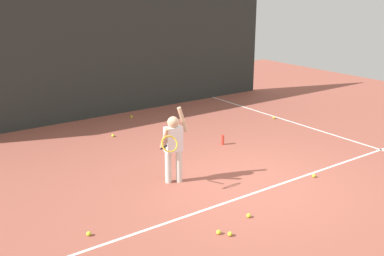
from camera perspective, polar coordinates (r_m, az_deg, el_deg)
ground_plane at (r=8.17m, az=7.20°, el=-6.75°), size 20.00×20.00×0.00m
court_line_baseline at (r=7.93m, az=9.02°, el=-7.61°), size 9.00×0.05×0.00m
court_line_sideline at (r=11.18m, az=16.67°, el=-0.64°), size 0.05×9.00×0.00m
back_fence_windscreen at (r=12.15m, az=-10.32°, el=9.48°), size 10.18×0.08×3.41m
fence_post_1 at (r=12.19m, az=-10.47°, el=9.85°), size 0.09×0.09×3.56m
fence_post_2 at (r=14.95m, az=7.23°, el=11.36°), size 0.09×0.09×3.56m
tennis_player at (r=7.85m, az=-2.36°, el=-1.96°), size 0.76×0.57×1.35m
water_bottle at (r=9.95m, az=3.85°, el=-1.48°), size 0.07×0.07×0.22m
tennis_ball_0 at (r=6.65m, az=-12.79°, el=-12.76°), size 0.07×0.07×0.07m
tennis_ball_1 at (r=10.61m, az=-9.85°, el=-0.92°), size 0.07×0.07×0.07m
tennis_ball_2 at (r=12.06m, az=-7.59°, el=1.42°), size 0.07×0.07×0.07m
tennis_ball_3 at (r=8.59m, az=14.99°, el=-5.77°), size 0.07×0.07×0.07m
tennis_ball_4 at (r=6.54m, az=3.35°, el=-12.86°), size 0.07×0.07×0.07m
tennis_ball_5 at (r=6.51m, az=4.77°, el=-13.06°), size 0.07×0.07×0.07m
tennis_ball_6 at (r=12.05m, az=10.22°, el=1.29°), size 0.07×0.07×0.07m
tennis_ball_7 at (r=7.00m, az=7.10°, el=-10.81°), size 0.07×0.07×0.07m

